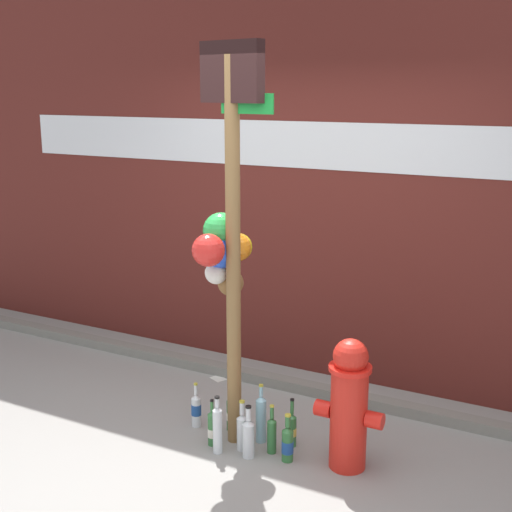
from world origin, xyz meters
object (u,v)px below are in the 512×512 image
at_px(fire_hydrant, 349,404).
at_px(bottle_1, 248,437).
at_px(bottle_8, 292,429).
at_px(bottle_6, 196,409).
at_px(bottle_9, 217,428).
at_px(bottle_4, 272,434).
at_px(memorial_post, 227,229).
at_px(bottle_3, 288,443).
at_px(bottle_5, 212,428).
at_px(bottle_0, 231,413).
at_px(bottle_7, 242,430).
at_px(bottle_2, 261,418).

bearing_deg(fire_hydrant, bottle_1, -162.53).
bearing_deg(bottle_8, fire_hydrant, -9.25).
xyz_separation_m(bottle_6, bottle_9, (0.32, -0.24, 0.05)).
relative_size(bottle_4, bottle_6, 1.04).
xyz_separation_m(memorial_post, bottle_3, (0.49, -0.10, -1.32)).
xyz_separation_m(memorial_post, bottle_8, (0.43, 0.08, -1.32)).
bearing_deg(bottle_6, bottle_5, -36.30).
relative_size(bottle_6, bottle_8, 0.96).
bearing_deg(bottle_5, fire_hydrant, 10.69).
relative_size(bottle_3, bottle_4, 0.96).
bearing_deg(bottle_0, bottle_4, -20.58).
relative_size(memorial_post, bottle_8, 7.67).
xyz_separation_m(memorial_post, bottle_5, (-0.04, -0.16, -1.32)).
xyz_separation_m(fire_hydrant, bottle_7, (-0.68, -0.13, -0.29)).
bearing_deg(bottle_5, bottle_0, 88.08).
xyz_separation_m(bottle_1, bottle_9, (-0.20, -0.05, 0.03)).
xyz_separation_m(bottle_7, bottle_8, (0.27, 0.19, -0.02)).
distance_m(bottle_0, bottle_1, 0.38).
bearing_deg(bottle_0, bottle_9, -76.45).
relative_size(bottle_3, bottle_8, 0.95).
distance_m(memorial_post, bottle_2, 1.29).
bearing_deg(memorial_post, bottle_4, -9.67).
distance_m(bottle_5, bottle_9, 0.12).
bearing_deg(bottle_1, bottle_7, 142.61).
bearing_deg(bottle_8, bottle_7, -143.78).
xyz_separation_m(bottle_8, bottle_9, (-0.39, -0.30, 0.05)).
distance_m(bottle_1, bottle_2, 0.22).
bearing_deg(bottle_7, bottle_9, -138.64).
relative_size(bottle_3, bottle_9, 0.81).
bearing_deg(bottle_7, memorial_post, 145.11).
height_order(bottle_4, bottle_9, bottle_9).
height_order(bottle_0, bottle_3, bottle_3).
distance_m(bottle_0, bottle_5, 0.24).
height_order(fire_hydrant, bottle_3, fire_hydrant).
relative_size(fire_hydrant, bottle_2, 2.06).
xyz_separation_m(bottle_0, bottle_7, (0.20, -0.20, 0.01)).
height_order(bottle_1, bottle_9, bottle_9).
bearing_deg(bottle_2, bottle_9, -124.93).
height_order(memorial_post, bottle_8, memorial_post).
bearing_deg(bottle_8, bottle_2, -168.43).
distance_m(memorial_post, bottle_5, 1.33).
relative_size(fire_hydrant, bottle_7, 2.44).
bearing_deg(memorial_post, bottle_5, -103.35).
height_order(bottle_3, bottle_8, bottle_8).
height_order(memorial_post, bottle_3, memorial_post).
bearing_deg(bottle_0, bottle_1, -43.43).
distance_m(fire_hydrant, bottle_3, 0.48).
xyz_separation_m(fire_hydrant, bottle_4, (-0.49, -0.07, -0.29)).
distance_m(bottle_1, bottle_4, 0.16).
relative_size(fire_hydrant, bottle_6, 2.62).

